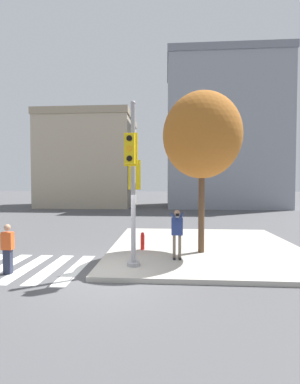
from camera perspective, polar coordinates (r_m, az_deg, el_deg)
ground_plane at (r=8.42m, az=-9.56°, el=-18.03°), size 160.00×160.00×0.00m
sidewalk_corner at (r=11.67m, az=12.06°, el=-11.94°), size 8.00×8.00×0.16m
crosswalk_stripes at (r=10.22m, az=-27.80°, el=-14.60°), size 4.73×3.00×0.01m
traffic_signal_pole at (r=8.40m, az=-3.81°, el=3.12°), size 0.44×1.47×5.39m
person_photographer at (r=9.32m, az=6.03°, el=-8.27°), size 0.50×0.53×1.76m
pedestrian_distant at (r=9.44m, az=-29.08°, el=-10.75°), size 0.34×0.20×1.58m
street_tree at (r=10.40m, az=11.46°, el=12.12°), size 3.04×3.04×6.25m
fire_hydrant at (r=10.68m, az=-1.68°, el=-10.82°), size 0.17×0.23×0.71m
building_left at (r=33.55m, az=-13.24°, el=6.74°), size 11.03×8.70×11.32m
building_right at (r=33.35m, az=15.79°, el=12.23°), size 13.51×8.86×17.65m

